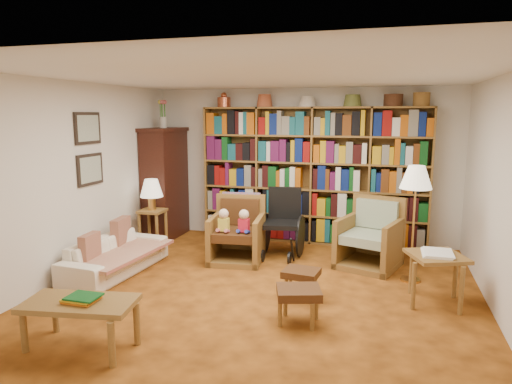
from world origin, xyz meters
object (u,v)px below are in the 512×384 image
(armchair_sage, at_px, (369,240))
(footstool_b, at_px, (299,295))
(side_table_papers, at_px, (436,262))
(side_table_lamp, at_px, (153,220))
(sofa, at_px, (116,255))
(footstool_a, at_px, (301,275))
(coffee_table, at_px, (80,307))
(wheelchair, at_px, (282,225))
(floor_lamp, at_px, (416,182))
(armchair_leather, at_px, (239,233))

(armchair_sage, distance_m, footstool_b, 2.15)
(side_table_papers, bearing_deg, side_table_lamp, 164.85)
(sofa, height_order, footstool_a, sofa)
(side_table_papers, distance_m, coffee_table, 3.68)
(wheelchair, bearing_deg, floor_lamp, -18.66)
(coffee_table, bearing_deg, sofa, 114.54)
(floor_lamp, relative_size, footstool_a, 3.44)
(footstool_a, height_order, coffee_table, coffee_table)
(armchair_leather, bearing_deg, coffee_table, -100.95)
(side_table_lamp, xyz_separation_m, armchair_sage, (3.32, 0.07, -0.07))
(wheelchair, bearing_deg, sofa, -144.88)
(sofa, distance_m, floor_lamp, 3.97)
(side_table_lamp, distance_m, armchair_leather, 1.50)
(sofa, height_order, armchair_leather, armchair_leather)
(armchair_leather, xyz_separation_m, coffee_table, (-0.55, -2.84, 0.01))
(wheelchair, xyz_separation_m, footstool_b, (0.66, -2.17, -0.16))
(wheelchair, xyz_separation_m, floor_lamp, (1.80, -0.61, 0.81))
(side_table_lamp, bearing_deg, footstool_b, -36.33)
(armchair_leather, xyz_separation_m, footstool_a, (1.13, -1.16, -0.11))
(footstool_b, bearing_deg, armchair_sage, 73.76)
(wheelchair, bearing_deg, armchair_sage, -4.72)
(footstool_b, height_order, coffee_table, coffee_table)
(coffee_table, bearing_deg, armchair_sage, 52.59)
(sofa, xyz_separation_m, armchair_sage, (3.22, 1.27, 0.13))
(sofa, height_order, side_table_lamp, side_table_lamp)
(armchair_leather, relative_size, armchair_sage, 0.93)
(armchair_sage, relative_size, wheelchair, 0.99)
(side_table_papers, height_order, footstool_a, side_table_papers)
(sofa, xyz_separation_m, coffee_table, (0.84, -1.84, 0.16))
(sofa, distance_m, footstool_b, 2.73)
(sofa, height_order, footstool_b, sofa)
(wheelchair, height_order, side_table_papers, wheelchair)
(wheelchair, relative_size, side_table_papers, 1.42)
(side_table_lamp, relative_size, armchair_sage, 0.61)
(sofa, relative_size, side_table_papers, 2.27)
(armchair_leather, height_order, armchair_sage, armchair_sage)
(side_table_lamp, xyz_separation_m, armchair_leather, (1.49, -0.19, -0.05))
(floor_lamp, bearing_deg, sofa, -168.49)
(sofa, distance_m, wheelchair, 2.40)
(armchair_sage, xyz_separation_m, floor_lamp, (0.54, -0.50, 0.90))
(armchair_leather, relative_size, wheelchair, 0.93)
(sofa, bearing_deg, coffee_table, -151.92)
(armchair_leather, height_order, floor_lamp, floor_lamp)
(armchair_leather, bearing_deg, armchair_sage, 8.26)
(sofa, distance_m, side_table_papers, 3.98)
(sofa, height_order, coffee_table, coffee_table)
(armchair_sage, height_order, footstool_b, armchair_sage)
(side_table_papers, xyz_separation_m, coffee_table, (-3.14, -1.93, -0.09))
(floor_lamp, bearing_deg, coffee_table, -138.23)
(footstool_a, bearing_deg, armchair_sage, 63.94)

